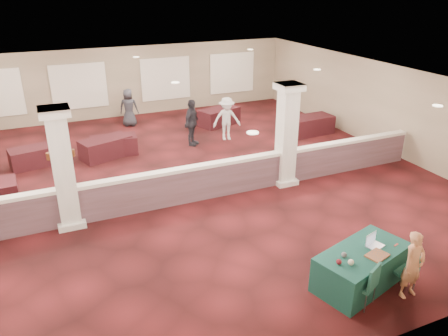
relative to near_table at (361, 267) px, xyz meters
name	(u,v)px	position (x,y,z in m)	size (l,w,h in m)	color
ground	(180,180)	(-1.89, 6.50, -0.40)	(16.00, 16.00, 0.00)	#491214
wall_back	(124,82)	(-1.89, 14.50, 1.20)	(16.00, 0.04, 3.20)	#7F7058
wall_front	(338,287)	(-1.89, -1.50, 1.20)	(16.00, 0.04, 3.20)	#7F7058
wall_right	(380,106)	(6.11, 6.50, 1.20)	(0.04, 16.00, 3.20)	#7F7058
ceiling	(175,82)	(-1.89, 6.50, 2.80)	(16.00, 16.00, 0.02)	silver
partition_wall	(195,183)	(-1.89, 5.00, 0.16)	(15.60, 0.28, 1.10)	#4C3437
column_left	(63,168)	(-5.39, 5.00, 1.23)	(0.72, 0.72, 3.20)	white
column_right	(287,134)	(1.11, 5.00, 1.23)	(0.72, 0.72, 3.20)	white
sconce_left	(49,156)	(-5.67, 5.00, 1.60)	(0.12, 0.12, 0.18)	brown
sconce_right	(72,153)	(-5.11, 5.00, 1.60)	(0.12, 0.12, 0.18)	brown
near_table	(361,267)	(0.00, 0.00, 0.00)	(2.10, 1.05, 0.81)	#103C35
conf_chair_main	(407,270)	(0.71, -0.56, 0.09)	(0.43, 0.44, 0.84)	#216259
conf_chair_side	(367,281)	(-0.38, -0.58, 0.17)	(0.64, 0.64, 0.97)	#216259
woman	(413,265)	(0.66, -0.70, 0.33)	(0.53, 0.35, 1.47)	#FB8F6D
far_table_front_center	(106,148)	(-3.70, 9.50, -0.05)	(1.76, 0.88, 0.71)	black
far_table_front_right	(311,125)	(4.61, 8.73, -0.03)	(1.86, 0.93, 0.76)	black
far_table_back_left	(35,156)	(-6.08, 9.70, -0.07)	(1.63, 0.82, 0.66)	black
far_table_back_center	(114,145)	(-3.36, 9.70, -0.07)	(1.66, 0.83, 0.67)	black
far_table_back_right	(219,117)	(1.61, 11.43, -0.04)	(1.81, 0.90, 0.73)	black
attendee_b	(227,119)	(1.11, 9.50, 0.46)	(1.11, 0.51, 1.73)	silver
attendee_c	(192,123)	(-0.39, 9.45, 0.50)	(1.06, 0.51, 1.81)	black
attendee_d	(129,108)	(-2.08, 12.84, 0.42)	(0.82, 0.44, 1.66)	black
laptop_base	(375,246)	(0.33, 0.04, 0.41)	(0.36, 0.25, 0.02)	silver
laptop_screen	(371,238)	(0.30, 0.16, 0.55)	(0.36, 0.01, 0.24)	silver
screen_glow	(371,239)	(0.30, 0.15, 0.53)	(0.33, 0.00, 0.21)	silver
knitting	(377,255)	(0.13, -0.25, 0.42)	(0.44, 0.33, 0.03)	#C25C1F
yarn_cream	(351,262)	(-0.55, -0.27, 0.46)	(0.12, 0.12, 0.12)	#F0E1C5
yarn_red	(339,262)	(-0.76, -0.16, 0.46)	(0.11, 0.11, 0.11)	maroon
yarn_grey	(344,255)	(-0.51, -0.01, 0.46)	(0.12, 0.12, 0.12)	#4B4C50
scissors	(396,245)	(0.78, -0.10, 0.41)	(0.13, 0.03, 0.01)	#B22113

